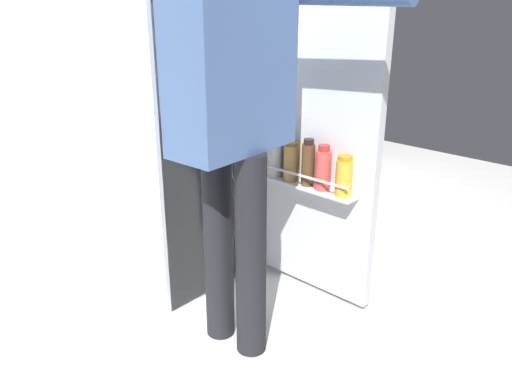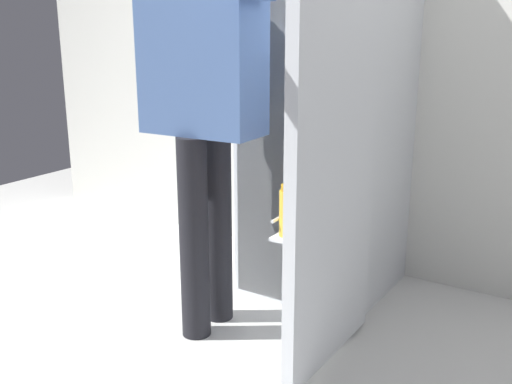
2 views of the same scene
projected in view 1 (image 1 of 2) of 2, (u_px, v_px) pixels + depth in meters
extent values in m
plane|color=silver|center=(256.00, 310.00, 2.42)|extent=(6.05, 6.05, 0.00)
cube|color=silver|center=(116.00, 16.00, 2.55)|extent=(4.40, 0.10, 2.54)
cube|color=silver|center=(168.00, 105.00, 2.46)|extent=(0.63, 0.63, 1.77)
cube|color=white|center=(213.00, 115.00, 2.26)|extent=(0.59, 0.01, 1.73)
cube|color=white|center=(206.00, 121.00, 2.30)|extent=(0.55, 0.09, 0.01)
cube|color=silver|center=(319.00, 110.00, 2.28)|extent=(0.05, 0.63, 1.73)
cube|color=white|center=(307.00, 186.00, 2.36)|extent=(0.09, 0.50, 0.01)
cylinder|color=silver|center=(302.00, 176.00, 2.31)|extent=(0.01, 0.48, 0.01)
cylinder|color=white|center=(276.00, 158.00, 2.44)|extent=(0.05, 0.05, 0.18)
cylinder|color=#335BB2|center=(276.00, 137.00, 2.40)|extent=(0.04, 0.04, 0.02)
cylinder|color=#DB4C47|center=(323.00, 170.00, 2.28)|extent=(0.07, 0.07, 0.18)
cylinder|color=#B22D28|center=(324.00, 148.00, 2.24)|extent=(0.05, 0.05, 0.03)
cylinder|color=tan|center=(291.00, 163.00, 2.39)|extent=(0.07, 0.07, 0.17)
cylinder|color=#996623|center=(292.00, 144.00, 2.36)|extent=(0.06, 0.06, 0.02)
cylinder|color=gold|center=(344.00, 178.00, 2.21)|extent=(0.07, 0.07, 0.16)
cylinder|color=#BC8419|center=(345.00, 158.00, 2.18)|extent=(0.06, 0.06, 0.02)
cylinder|color=brown|center=(308.00, 165.00, 2.33)|extent=(0.06, 0.06, 0.19)
cylinder|color=black|center=(309.00, 142.00, 2.29)|extent=(0.05, 0.05, 0.02)
cylinder|color=#EDE5CC|center=(273.00, 154.00, 2.46)|extent=(0.07, 0.07, 0.20)
cylinder|color=#B78933|center=(273.00, 132.00, 2.42)|extent=(0.05, 0.05, 0.02)
cylinder|color=gold|center=(193.00, 113.00, 2.23)|extent=(0.10, 0.10, 0.09)
cylinder|color=black|center=(219.00, 245.00, 2.11)|extent=(0.12, 0.12, 0.84)
cylinder|color=black|center=(251.00, 258.00, 2.01)|extent=(0.12, 0.12, 0.84)
cube|color=#4C6BA3|center=(232.00, 67.00, 1.80)|extent=(0.48, 0.24, 0.60)
cylinder|color=#4C6BA3|center=(185.00, 67.00, 1.95)|extent=(0.08, 0.08, 0.56)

